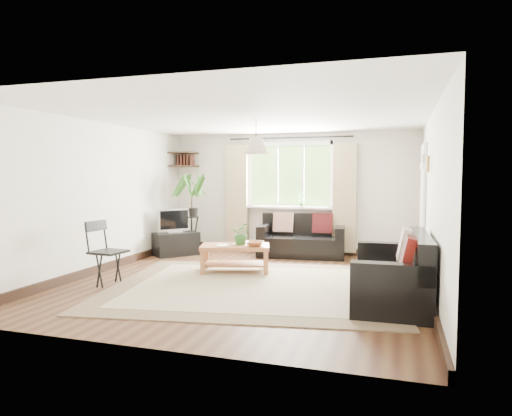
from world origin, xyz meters
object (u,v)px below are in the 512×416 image
(palm_stand, at_px, (192,213))
(coffee_table, at_px, (235,259))
(folding_chair, at_px, (109,253))
(tv_stand, at_px, (176,244))
(sofa_back, at_px, (302,236))
(sofa_right, at_px, (391,270))

(palm_stand, bearing_deg, coffee_table, -45.59)
(folding_chair, bearing_deg, palm_stand, 6.02)
(coffee_table, distance_m, folding_chair, 1.95)
(tv_stand, relative_size, folding_chair, 0.91)
(sofa_back, bearing_deg, coffee_table, -117.49)
(sofa_right, bearing_deg, folding_chair, -88.32)
(coffee_table, bearing_deg, sofa_back, 67.63)
(sofa_back, distance_m, folding_chair, 3.75)
(sofa_right, distance_m, folding_chair, 3.83)
(sofa_right, distance_m, coffee_table, 2.64)
(tv_stand, bearing_deg, sofa_right, -78.36)
(sofa_back, bearing_deg, sofa_right, -64.62)
(folding_chair, bearing_deg, sofa_back, -29.47)
(sofa_right, height_order, coffee_table, sofa_right)
(palm_stand, bearing_deg, sofa_right, -33.77)
(sofa_right, bearing_deg, tv_stand, -120.78)
(coffee_table, relative_size, palm_stand, 0.68)
(sofa_back, height_order, folding_chair, folding_chair)
(sofa_back, distance_m, tv_stand, 2.44)
(folding_chair, bearing_deg, coffee_table, -41.72)
(sofa_right, height_order, palm_stand, palm_stand)
(sofa_right, xyz_separation_m, palm_stand, (-3.85, 2.57, 0.39))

